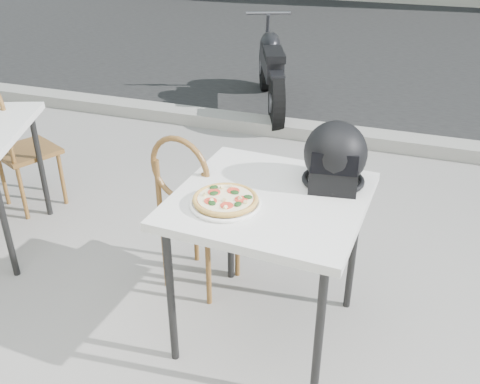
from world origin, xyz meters
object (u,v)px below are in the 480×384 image
(cafe_table_main, at_px, (270,210))
(helmet, at_px, (335,158))
(plate, at_px, (225,203))
(pizza, at_px, (225,199))
(cafe_chair_main, at_px, (192,206))
(cafe_chair_side, at_px, (14,138))
(motorcycle, at_px, (271,71))

(cafe_table_main, relative_size, helmet, 2.56)
(plate, bearing_deg, pizza, 69.06)
(cafe_chair_main, distance_m, cafe_chair_side, 1.59)
(cafe_chair_main, bearing_deg, cafe_table_main, 168.90)
(helmet, distance_m, cafe_chair_main, 0.83)
(cafe_chair_side, relative_size, motorcycle, 0.56)
(plate, xyz_separation_m, pizza, (0.00, 0.00, 0.02))
(helmet, distance_m, motorcycle, 3.34)
(cafe_chair_main, bearing_deg, pizza, 144.79)
(cafe_table_main, xyz_separation_m, plate, (-0.16, -0.15, 0.08))
(helmet, height_order, motorcycle, helmet)
(cafe_table_main, bearing_deg, helmet, 41.02)
(cafe_chair_side, bearing_deg, pizza, -178.18)
(cafe_chair_side, xyz_separation_m, motorcycle, (1.06, 2.64, -0.14))
(plate, bearing_deg, cafe_chair_main, 132.54)
(cafe_table_main, relative_size, plate, 2.73)
(cafe_chair_main, bearing_deg, helmet, -167.66)
(cafe_table_main, height_order, helmet, helmet)
(cafe_table_main, relative_size, cafe_chair_main, 0.91)
(pizza, bearing_deg, cafe_chair_side, 156.72)
(plate, height_order, cafe_chair_main, cafe_chair_main)
(cafe_chair_main, bearing_deg, motorcycle, -69.24)
(plate, xyz_separation_m, helmet, (0.40, 0.36, 0.12))
(pizza, xyz_separation_m, motorcycle, (-0.79, 3.44, -0.43))
(cafe_table_main, relative_size, cafe_chair_side, 0.90)
(cafe_chair_main, relative_size, motorcycle, 0.55)
(pizza, bearing_deg, cafe_chair_main, 132.57)
(pizza, height_order, motorcycle, motorcycle)
(cafe_chair_main, relative_size, cafe_chair_side, 0.99)
(cafe_chair_side, height_order, motorcycle, cafe_chair_side)
(pizza, height_order, helmet, helmet)
(pizza, height_order, cafe_chair_main, cafe_chair_main)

